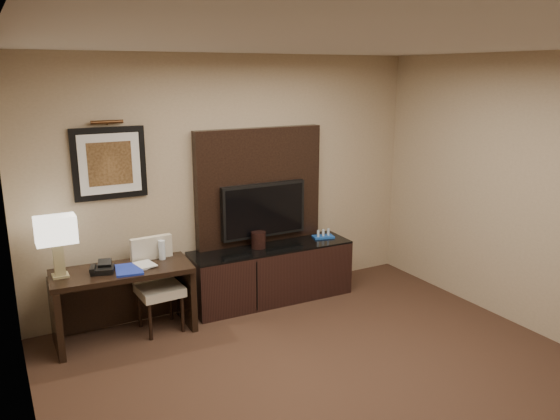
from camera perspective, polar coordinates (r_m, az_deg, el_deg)
floor at (r=4.50m, az=9.14°, el=-19.91°), size 4.50×5.00×0.01m
ceiling at (r=3.74m, az=10.84°, el=16.90°), size 4.50×5.00×0.01m
wall_back at (r=6.01m, az=-5.01°, el=3.05°), size 4.50×0.01×2.70m
wall_left at (r=3.13m, az=-24.91°, el=-8.93°), size 0.01×5.00×2.70m
desk at (r=5.55m, az=-15.97°, el=-9.30°), size 1.33×0.64×0.69m
credenza at (r=6.17m, az=-0.90°, el=-6.61°), size 1.84×0.56×0.63m
tv_wall_panel at (r=6.09m, az=-2.18°, el=2.49°), size 1.50×0.12×1.30m
tv at (r=6.06m, az=-1.74°, el=0.01°), size 1.00×0.08×0.60m
artwork at (r=5.55m, az=-17.40°, el=4.68°), size 0.70×0.04×0.70m
picture_light at (r=5.47m, az=-17.63°, el=8.76°), size 0.04×0.04×0.30m
desk_chair at (r=5.56m, az=-12.47°, el=-8.07°), size 0.44×0.50×0.86m
table_lamp at (r=5.32m, az=-22.23°, el=-3.67°), size 0.35×0.22×0.55m
desk_phone at (r=5.36m, az=-18.07°, el=-5.70°), size 0.25×0.23×0.10m
blue_folder at (r=5.35m, az=-15.49°, el=-6.02°), size 0.29×0.36×0.02m
book at (r=5.37m, az=-14.82°, el=-4.72°), size 0.17×0.05×0.23m
water_bottle at (r=5.56m, az=-12.23°, el=-4.10°), size 0.08×0.08×0.19m
ice_bucket at (r=6.00m, az=-2.27°, el=-3.13°), size 0.17×0.17×0.18m
minibar_tray at (r=6.39m, az=4.54°, el=-2.51°), size 0.27×0.20×0.09m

